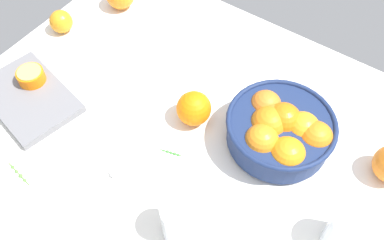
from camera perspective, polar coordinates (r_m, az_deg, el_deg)
The scene contains 11 objects.
ground_plane at distance 103.24cm, azimuth 0.20°, elevation -3.12°, with size 118.94×93.15×3.00cm, color white.
fruit_bowl at distance 99.09cm, azimuth 11.67°, elevation -1.33°, with size 25.02×25.02×10.88cm.
juice_glass at distance 87.63cm, azimuth -1.77°, elevation -13.28°, with size 7.14×7.14×10.07cm.
second_glass at distance 91.96cm, azimuth 19.81°, elevation -14.20°, with size 8.11×8.11×10.02cm.
cutting_board at distance 115.85cm, azimuth -20.90°, elevation 2.82°, with size 25.61×17.21×2.02cm, color slate.
orange_half_0 at distance 116.66cm, azimuth -20.64°, elevation 5.51°, with size 6.89×6.89×3.49cm.
loose_orange_1 at distance 102.09cm, azimuth 0.25°, elevation 1.55°, with size 8.43×8.43×8.43cm, color orange.
loose_orange_4 at distance 129.72cm, azimuth -17.01°, elevation 12.41°, with size 6.52×6.52×6.52cm, color orange.
spoon at distance 100.74cm, azimuth -9.73°, elevation -4.60°, with size 9.51×16.29×1.00cm.
herb_sprig_0 at distance 104.69cm, azimuth -22.10°, elevation -6.59°, with size 8.11×1.57×0.98cm.
herb_sprig_1 at distance 99.93cm, azimuth -2.72°, elevation -4.34°, with size 5.28×1.72×0.82cm.
Camera 1 is at (31.24, -45.64, 85.67)cm, focal length 40.10 mm.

